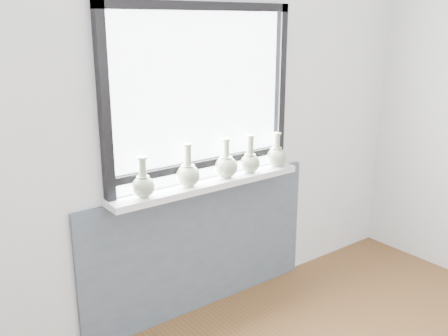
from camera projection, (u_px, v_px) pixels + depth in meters
back_wall at (198, 114)px, 3.03m from camera, size 3.60×0.02×2.60m
apron_panel at (203, 247)px, 3.25m from camera, size 1.70×0.03×0.86m
windowsill at (208, 184)px, 3.07m from camera, size 1.32×0.18×0.04m
window at (201, 92)px, 2.96m from camera, size 1.30×0.06×1.05m
vase_a at (143, 184)px, 2.76m from camera, size 0.13×0.13×0.23m
vase_b at (188, 173)px, 2.94m from camera, size 0.14×0.14×0.26m
vase_c at (226, 165)px, 3.11m from camera, size 0.15×0.15×0.25m
vase_d at (250, 161)px, 3.22m from camera, size 0.13×0.13×0.25m
vase_e at (276, 155)px, 3.36m from camera, size 0.14×0.14×0.23m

